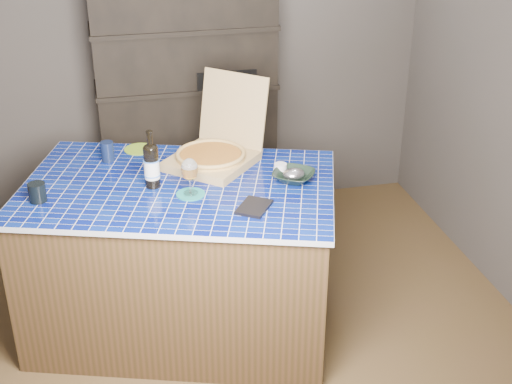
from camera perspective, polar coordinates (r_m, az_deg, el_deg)
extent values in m
plane|color=#503922|center=(4.11, -1.95, -12.23)|extent=(3.50, 3.50, 0.00)
plane|color=#443E3B|center=(5.10, -6.10, 11.47)|extent=(3.50, 0.00, 3.50)
cube|color=black|center=(5.00, -5.57, 6.96)|extent=(1.20, 0.40, 1.80)
cube|color=black|center=(4.92, -2.68, 9.48)|extent=(0.40, 0.32, 0.12)
cube|color=#49301C|center=(4.05, -5.93, -5.38)|extent=(1.85, 1.46, 0.88)
cube|color=#051054|center=(3.83, -6.25, 0.38)|extent=(1.90, 1.51, 0.03)
cube|color=#9C7F50|center=(4.02, -3.63, 2.47)|extent=(0.60, 0.60, 0.05)
cube|color=#9C7F50|center=(4.14, -1.83, 6.66)|extent=(0.38, 0.36, 0.42)
cylinder|color=#B18949|center=(4.01, -3.64, 2.86)|extent=(0.39, 0.39, 0.01)
cylinder|color=#66130B|center=(4.01, -3.64, 3.01)|extent=(0.34, 0.34, 0.01)
torus|color=#B18949|center=(4.01, -3.65, 3.08)|extent=(0.39, 0.39, 0.02)
cylinder|color=black|center=(3.78, -8.34, 1.95)|extent=(0.08, 0.08, 0.22)
ellipsoid|color=black|center=(3.73, -8.45, 3.49)|extent=(0.08, 0.08, 0.04)
cylinder|color=black|center=(3.71, -8.51, 4.23)|extent=(0.03, 0.03, 0.09)
cylinder|color=silver|center=(3.78, -8.33, 1.81)|extent=(0.08, 0.08, 0.10)
cylinder|color=#437CE4|center=(3.79, -8.30, 1.38)|extent=(0.08, 0.08, 0.01)
cylinder|color=#437CE4|center=(3.76, -8.38, 2.53)|extent=(0.08, 0.08, 0.01)
cylinder|color=#16756F|center=(3.71, -5.25, -0.17)|extent=(0.15, 0.15, 0.01)
cylinder|color=white|center=(3.71, -5.25, -0.10)|extent=(0.08, 0.08, 0.01)
cylinder|color=white|center=(3.69, -5.28, 0.52)|extent=(0.01, 0.01, 0.08)
ellipsoid|color=white|center=(3.65, -5.34, 1.82)|extent=(0.09, 0.09, 0.12)
cylinder|color=orange|center=(3.65, -5.33, 1.66)|extent=(0.07, 0.07, 0.06)
cylinder|color=white|center=(3.64, -5.35, 2.13)|extent=(0.08, 0.08, 0.02)
cylinder|color=black|center=(3.78, -17.10, -0.03)|extent=(0.09, 0.09, 0.10)
cube|color=black|center=(3.56, -0.15, -1.21)|extent=(0.22, 0.24, 0.02)
imported|color=black|center=(3.84, 3.03, 1.28)|extent=(0.31, 0.31, 0.05)
ellipsoid|color=#A5A4AF|center=(3.83, 3.03, 1.46)|extent=(0.12, 0.10, 0.06)
cylinder|color=silver|center=(3.91, 1.96, 1.87)|extent=(0.07, 0.07, 0.06)
cylinder|color=black|center=(4.15, -11.80, 3.20)|extent=(0.07, 0.07, 0.11)
cylinder|color=#7AA523|center=(4.28, -9.31, 3.41)|extent=(0.18, 0.18, 0.01)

